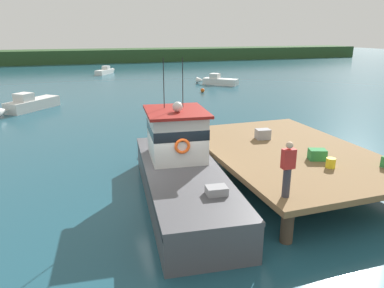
{
  "coord_description": "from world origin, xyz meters",
  "views": [
    {
      "loc": [
        -3.13,
        -11.62,
        5.68
      ],
      "look_at": [
        1.2,
        1.27,
        1.4
      ],
      "focal_mm": 33.47,
      "sensor_mm": 36.0,
      "label": 1
    }
  ],
  "objects_px": {
    "crate_single_far": "(317,155)",
    "bait_bucket": "(331,163)",
    "main_fishing_boat": "(180,168)",
    "mooring_buoy_outer": "(171,109)",
    "moored_boat_off_the_point": "(105,71)",
    "mooring_buoy_inshore": "(203,90)",
    "moored_boat_far_left": "(29,104)",
    "moored_boat_outer_mooring": "(218,81)",
    "crate_stack_mid_dock": "(263,134)",
    "deckhand_by_the_boat": "(288,168)"
  },
  "relations": [
    {
      "from": "deckhand_by_the_boat",
      "to": "mooring_buoy_inshore",
      "type": "height_order",
      "value": "deckhand_by_the_boat"
    },
    {
      "from": "deckhand_by_the_boat",
      "to": "mooring_buoy_outer",
      "type": "height_order",
      "value": "deckhand_by_the_boat"
    },
    {
      "from": "moored_boat_outer_mooring",
      "to": "mooring_buoy_outer",
      "type": "xyz_separation_m",
      "value": [
        -8.62,
        -11.8,
        -0.24
      ]
    },
    {
      "from": "moored_boat_far_left",
      "to": "mooring_buoy_inshore",
      "type": "distance_m",
      "value": 15.75
    },
    {
      "from": "main_fishing_boat",
      "to": "moored_boat_outer_mooring",
      "type": "distance_m",
      "value": 28.5
    },
    {
      "from": "crate_stack_mid_dock",
      "to": "moored_boat_far_left",
      "type": "xyz_separation_m",
      "value": [
        -10.9,
        15.81,
        -0.95
      ]
    },
    {
      "from": "main_fishing_boat",
      "to": "deckhand_by_the_boat",
      "type": "distance_m",
      "value": 4.22
    },
    {
      "from": "crate_single_far",
      "to": "bait_bucket",
      "type": "relative_size",
      "value": 1.76
    },
    {
      "from": "bait_bucket",
      "to": "crate_single_far",
      "type": "bearing_deg",
      "value": 85.18
    },
    {
      "from": "main_fishing_boat",
      "to": "crate_stack_mid_dock",
      "type": "height_order",
      "value": "main_fishing_boat"
    },
    {
      "from": "crate_stack_mid_dock",
      "to": "main_fishing_boat",
      "type": "bearing_deg",
      "value": -157.61
    },
    {
      "from": "crate_stack_mid_dock",
      "to": "crate_single_far",
      "type": "relative_size",
      "value": 1.0
    },
    {
      "from": "mooring_buoy_inshore",
      "to": "mooring_buoy_outer",
      "type": "xyz_separation_m",
      "value": [
        -5.2,
        -7.34,
        -0.02
      ]
    },
    {
      "from": "moored_boat_far_left",
      "to": "moored_boat_off_the_point",
      "type": "bearing_deg",
      "value": 71.16
    },
    {
      "from": "moored_boat_far_left",
      "to": "moored_boat_off_the_point",
      "type": "height_order",
      "value": "moored_boat_far_left"
    },
    {
      "from": "moored_boat_far_left",
      "to": "mooring_buoy_inshore",
      "type": "height_order",
      "value": "moored_boat_far_left"
    },
    {
      "from": "bait_bucket",
      "to": "moored_boat_far_left",
      "type": "relative_size",
      "value": 0.07
    },
    {
      "from": "mooring_buoy_outer",
      "to": "moored_boat_outer_mooring",
      "type": "bearing_deg",
      "value": 53.84
    },
    {
      "from": "crate_stack_mid_dock",
      "to": "moored_boat_outer_mooring",
      "type": "relative_size",
      "value": 0.15
    },
    {
      "from": "deckhand_by_the_boat",
      "to": "moored_boat_off_the_point",
      "type": "xyz_separation_m",
      "value": [
        -0.82,
        44.12,
        -1.68
      ]
    },
    {
      "from": "bait_bucket",
      "to": "moored_boat_outer_mooring",
      "type": "height_order",
      "value": "bait_bucket"
    },
    {
      "from": "moored_boat_off_the_point",
      "to": "crate_single_far",
      "type": "bearing_deg",
      "value": -85.06
    },
    {
      "from": "bait_bucket",
      "to": "moored_boat_off_the_point",
      "type": "bearing_deg",
      "value": 94.75
    },
    {
      "from": "crate_single_far",
      "to": "mooring_buoy_inshore",
      "type": "height_order",
      "value": "crate_single_far"
    },
    {
      "from": "bait_bucket",
      "to": "moored_boat_far_left",
      "type": "distance_m",
      "value": 22.72
    },
    {
      "from": "crate_stack_mid_dock",
      "to": "mooring_buoy_inshore",
      "type": "xyz_separation_m",
      "value": [
        4.4,
        19.55,
        -1.22
      ]
    },
    {
      "from": "crate_single_far",
      "to": "mooring_buoy_outer",
      "type": "xyz_separation_m",
      "value": [
        -1.37,
        15.21,
        -1.21
      ]
    },
    {
      "from": "crate_single_far",
      "to": "moored_boat_off_the_point",
      "type": "distance_m",
      "value": 41.99
    },
    {
      "from": "mooring_buoy_inshore",
      "to": "bait_bucket",
      "type": "bearing_deg",
      "value": -99.48
    },
    {
      "from": "main_fishing_boat",
      "to": "bait_bucket",
      "type": "relative_size",
      "value": 29.22
    },
    {
      "from": "main_fishing_boat",
      "to": "mooring_buoy_outer",
      "type": "relative_size",
      "value": 27.2
    },
    {
      "from": "bait_bucket",
      "to": "mooring_buoy_outer",
      "type": "height_order",
      "value": "bait_bucket"
    },
    {
      "from": "crate_single_far",
      "to": "mooring_buoy_inshore",
      "type": "xyz_separation_m",
      "value": [
        3.83,
        22.55,
        -1.2
      ]
    },
    {
      "from": "crate_stack_mid_dock",
      "to": "crate_single_far",
      "type": "height_order",
      "value": "crate_stack_mid_dock"
    },
    {
      "from": "bait_bucket",
      "to": "mooring_buoy_inshore",
      "type": "relative_size",
      "value": 0.85
    },
    {
      "from": "moored_boat_outer_mooring",
      "to": "mooring_buoy_inshore",
      "type": "height_order",
      "value": "moored_boat_outer_mooring"
    },
    {
      "from": "bait_bucket",
      "to": "crate_stack_mid_dock",
      "type": "bearing_deg",
      "value": 97.34
    },
    {
      "from": "main_fishing_boat",
      "to": "moored_boat_off_the_point",
      "type": "relative_size",
      "value": 2.43
    },
    {
      "from": "deckhand_by_the_boat",
      "to": "moored_boat_off_the_point",
      "type": "relative_size",
      "value": 0.4
    },
    {
      "from": "bait_bucket",
      "to": "mooring_buoy_inshore",
      "type": "bearing_deg",
      "value": 80.52
    },
    {
      "from": "mooring_buoy_inshore",
      "to": "crate_stack_mid_dock",
      "type": "bearing_deg",
      "value": -102.67
    },
    {
      "from": "mooring_buoy_inshore",
      "to": "moored_boat_outer_mooring",
      "type": "bearing_deg",
      "value": 52.53
    },
    {
      "from": "crate_single_far",
      "to": "bait_bucket",
      "type": "height_order",
      "value": "crate_single_far"
    },
    {
      "from": "deckhand_by_the_boat",
      "to": "moored_boat_off_the_point",
      "type": "distance_m",
      "value": 44.16
    },
    {
      "from": "mooring_buoy_outer",
      "to": "moored_boat_off_the_point",
      "type": "bearing_deg",
      "value": 94.82
    },
    {
      "from": "moored_boat_far_left",
      "to": "moored_boat_off_the_point",
      "type": "xyz_separation_m",
      "value": [
        7.85,
        23.01,
        -0.09
      ]
    },
    {
      "from": "moored_boat_outer_mooring",
      "to": "mooring_buoy_outer",
      "type": "bearing_deg",
      "value": -126.16
    },
    {
      "from": "main_fishing_boat",
      "to": "moored_boat_outer_mooring",
      "type": "bearing_deg",
      "value": 64.81
    },
    {
      "from": "main_fishing_boat",
      "to": "bait_bucket",
      "type": "xyz_separation_m",
      "value": [
        4.8,
        -2.05,
        0.36
      ]
    },
    {
      "from": "moored_boat_outer_mooring",
      "to": "moored_boat_far_left",
      "type": "relative_size",
      "value": 0.87
    }
  ]
}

